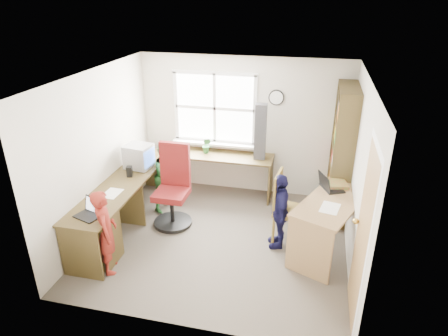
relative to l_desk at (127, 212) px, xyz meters
name	(u,v)px	position (x,y,z in m)	size (l,w,h in m)	color
room	(222,161)	(1.32, 0.38, 0.76)	(3.64, 3.44, 2.44)	#474038
l_desk	(127,212)	(0.00, 0.00, 0.00)	(2.38, 2.95, 0.75)	#4A3B1D
right_desk	(331,214)	(2.84, 0.38, 0.13)	(1.14, 1.54, 0.81)	#9D7A4E
bookshelf	(341,157)	(2.96, 1.47, 0.55)	(0.30, 1.02, 2.10)	#4A3B1D
swivel_chair	(173,190)	(0.48, 0.62, 0.10)	(0.60, 0.60, 1.28)	black
wooden_chair	(286,206)	(2.22, 0.47, 0.13)	(0.52, 0.52, 1.08)	brown
crt_monitor	(139,156)	(-0.17, 0.88, 0.49)	(0.44, 0.40, 0.39)	#ADACB1
laptop_left	(90,212)	(-0.17, -0.62, 0.34)	(0.38, 0.35, 0.21)	black
laptop_right	(329,185)	(2.78, 0.69, 0.41)	(0.40, 0.43, 0.23)	black
speaker_a	(129,172)	(-0.18, 0.55, 0.38)	(0.10, 0.10, 0.17)	black
speaker_b	(141,159)	(-0.21, 1.04, 0.38)	(0.08, 0.08, 0.16)	black
cd_tower	(260,132)	(1.65, 1.71, 0.77)	(0.20, 0.18, 0.95)	black
game_box	(336,184)	(2.89, 0.81, 0.38)	(0.36, 0.36, 0.06)	red
paper_a	(112,193)	(-0.18, -0.03, 0.30)	(0.23, 0.32, 0.00)	white
paper_b	(330,208)	(2.80, 0.15, 0.35)	(0.29, 0.36, 0.00)	white
potted_plant	(207,146)	(0.72, 1.73, 0.44)	(0.16, 0.13, 0.29)	#296731
person_red	(106,232)	(0.06, -0.70, 0.12)	(0.42, 0.28, 1.16)	maroon
person_green	(168,176)	(0.26, 1.01, 0.13)	(0.57, 0.45, 1.18)	#2D7232
person_navy	(279,211)	(2.14, 0.35, 0.10)	(0.66, 0.27, 1.12)	#13123A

